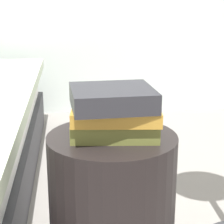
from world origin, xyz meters
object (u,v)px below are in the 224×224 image
Objects in this scene: book_ochre at (116,113)px; book_charcoal at (112,98)px; side_table at (112,214)px; book_olive at (115,127)px.

book_charcoal reaches higher than book_ochre.
book_charcoal is at bearing -100.63° from side_table.
book_charcoal is (-0.00, -0.01, 0.37)m from side_table.
book_olive is 1.08× the size of book_charcoal.
side_table is at bearing -172.51° from book_ochre.
book_ochre is at bearing -44.28° from book_olive.
side_table is 0.28m from book_olive.
book_olive is at bearing 26.87° from side_table.
book_charcoal is at bearing -133.78° from book_ochre.
book_ochre is (0.00, -0.00, 0.04)m from book_olive.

